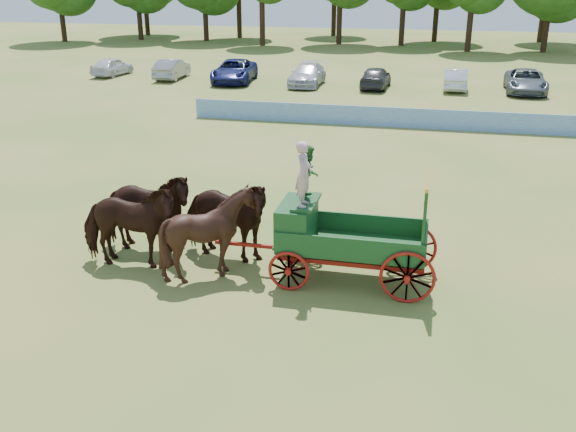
# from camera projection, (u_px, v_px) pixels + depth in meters

# --- Properties ---
(ground) EXTENTS (160.00, 160.00, 0.00)m
(ground) POSITION_uv_depth(u_px,v_px,m) (454.00, 282.00, 17.07)
(ground) COLOR olive
(ground) RESTS_ON ground
(horse_lead_left) EXTENTS (3.02, 1.55, 2.48)m
(horse_lead_left) POSITION_uv_depth(u_px,v_px,m) (128.00, 226.00, 17.54)
(horse_lead_left) COLOR black
(horse_lead_left) RESTS_ON ground
(horse_lead_right) EXTENTS (3.02, 1.54, 2.48)m
(horse_lead_right) POSITION_uv_depth(u_px,v_px,m) (146.00, 212.00, 18.54)
(horse_lead_right) COLOR black
(horse_lead_right) RESTS_ON ground
(horse_wheel_left) EXTENTS (2.46, 2.23, 2.48)m
(horse_wheel_left) POSITION_uv_depth(u_px,v_px,m) (212.00, 233.00, 17.04)
(horse_wheel_left) COLOR black
(horse_wheel_left) RESTS_ON ground
(horse_wheel_right) EXTENTS (3.13, 1.87, 2.48)m
(horse_wheel_right) POSITION_uv_depth(u_px,v_px,m) (225.00, 219.00, 18.04)
(horse_wheel_right) COLOR black
(horse_wheel_right) RESTS_ON ground
(farm_dray) EXTENTS (6.00, 2.00, 3.83)m
(farm_dray) POSITION_uv_depth(u_px,v_px,m) (326.00, 222.00, 16.79)
(farm_dray) COLOR #9F170F
(farm_dray) RESTS_ON ground
(sponsor_banner) EXTENTS (26.00, 0.08, 1.05)m
(sponsor_banner) POSITION_uv_depth(u_px,v_px,m) (431.00, 119.00, 33.47)
(sponsor_banner) COLOR #2054AE
(sponsor_banner) RESTS_ON ground
(parked_cars) EXTENTS (48.04, 6.75, 1.65)m
(parked_cars) POSITION_uv_depth(u_px,v_px,m) (404.00, 77.00, 45.13)
(parked_cars) COLOR silver
(parked_cars) RESTS_ON ground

